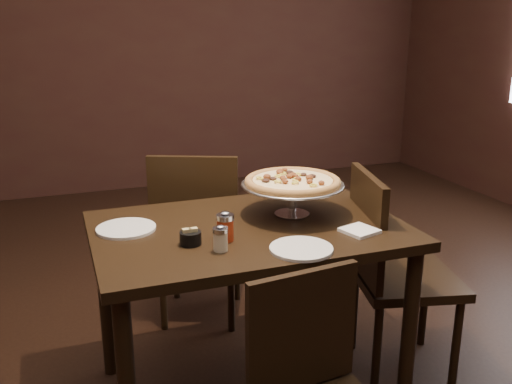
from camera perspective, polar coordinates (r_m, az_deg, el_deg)
name	(u,v)px	position (r m, az deg, el deg)	size (l,w,h in m)	color
room	(291,70)	(2.18, 3.47, 12.10)	(6.04, 7.04, 2.84)	black
dining_table	(249,249)	(2.36, -0.72, -5.73)	(1.25, 0.84, 0.78)	black
pizza_stand	(293,182)	(2.40, 3.68, 1.01)	(0.44, 0.44, 0.18)	#B3B2B9
parmesan_shaker	(220,239)	(2.06, -3.57, -4.67)	(0.06, 0.06, 0.10)	beige
pepper_flake_shaker	(225,227)	(2.15, -3.09, -3.49)	(0.07, 0.07, 0.12)	maroon
packet_caddy	(190,237)	(2.14, -6.57, -4.54)	(0.08, 0.08, 0.06)	black
napkin_stack	(360,231)	(2.28, 10.31, -3.82)	(0.12, 0.12, 0.01)	white
plate_left	(126,228)	(2.33, -12.86, -3.57)	(0.24, 0.24, 0.01)	white
plate_near	(301,249)	(2.08, 4.54, -5.67)	(0.23, 0.23, 0.01)	white
serving_spatula	(310,187)	(2.35, 5.42, 0.50)	(0.13, 0.13, 0.02)	#B3B2B9
chair_far	(198,231)	(3.01, -5.80, -3.90)	(0.58, 0.58, 0.95)	black
chair_side	(391,266)	(2.65, 13.35, -7.26)	(0.54, 0.54, 0.95)	black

